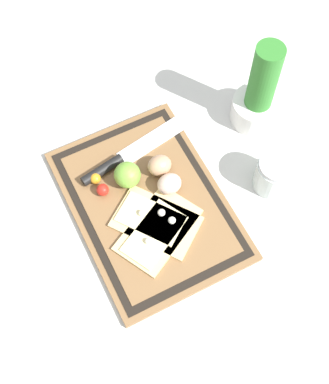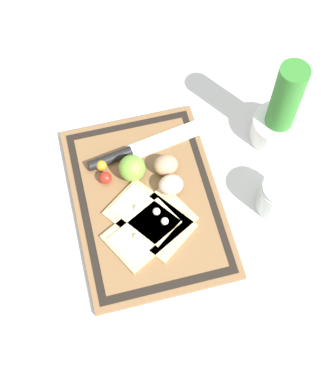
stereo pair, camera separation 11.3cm
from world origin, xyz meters
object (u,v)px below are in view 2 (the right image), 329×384
at_px(lime, 132,168).
at_px(cherry_tomato_red, 106,178).
at_px(pizza_slice_near, 149,228).
at_px(herb_pot, 280,116).
at_px(egg_pink, 171,185).
at_px(egg_brown, 166,165).
at_px(pizza_slice_far, 149,218).
at_px(sauce_jar, 278,198).
at_px(cherry_tomato_yellow, 101,165).
at_px(knife, 127,153).

xyz_separation_m(lime, cherry_tomato_red, (0.00, -0.06, -0.02)).
height_order(pizza_slice_near, herb_pot, herb_pot).
xyz_separation_m(pizza_slice_near, egg_pink, (-0.08, 0.07, 0.02)).
height_order(pizza_slice_near, egg_brown, egg_brown).
bearing_deg(pizza_slice_far, lime, -175.38).
height_order(egg_brown, sauce_jar, sauce_jar).
height_order(cherry_tomato_yellow, sauce_jar, sauce_jar).
distance_m(pizza_slice_near, egg_pink, 0.10).
bearing_deg(pizza_slice_near, sauce_jar, 88.89).
distance_m(egg_pink, cherry_tomato_red, 0.14).
distance_m(pizza_slice_near, herb_pot, 0.38).
bearing_deg(pizza_slice_near, lime, -178.42).
height_order(egg_pink, sauce_jar, sauce_jar).
xyz_separation_m(lime, herb_pot, (-0.03, 0.34, 0.04)).
distance_m(knife, herb_pot, 0.35).
relative_size(pizza_slice_near, egg_brown, 3.93).
bearing_deg(cherry_tomato_yellow, lime, 62.72).
relative_size(egg_pink, sauce_jar, 0.61).
relative_size(lime, herb_pot, 0.25).
xyz_separation_m(egg_brown, egg_pink, (0.05, -0.00, 0.00)).
relative_size(cherry_tomato_red, cherry_tomato_yellow, 1.11).
height_order(lime, sauce_jar, sauce_jar).
bearing_deg(lime, pizza_slice_near, 1.58).
xyz_separation_m(cherry_tomato_red, cherry_tomato_yellow, (-0.03, -0.00, -0.00)).
height_order(knife, egg_brown, egg_brown).
height_order(pizza_slice_near, lime, lime).
bearing_deg(pizza_slice_near, pizza_slice_far, 165.52).
xyz_separation_m(pizza_slice_far, egg_brown, (-0.11, 0.06, 0.02)).
xyz_separation_m(pizza_slice_far, knife, (-0.16, -0.01, 0.00)).
height_order(lime, cherry_tomato_red, lime).
relative_size(lime, cherry_tomato_red, 2.15).
bearing_deg(sauce_jar, cherry_tomato_red, -112.06).
bearing_deg(pizza_slice_far, herb_pot, 113.19).
bearing_deg(egg_pink, cherry_tomato_yellow, -123.63).
xyz_separation_m(egg_pink, herb_pot, (-0.08, 0.27, 0.04)).
bearing_deg(egg_pink, cherry_tomato_red, -113.11).
bearing_deg(knife, egg_pink, 34.10).
height_order(lime, cherry_tomato_yellow, lime).
xyz_separation_m(egg_brown, herb_pot, (-0.04, 0.26, 0.04)).
bearing_deg(egg_brown, cherry_tomato_red, -92.69).
relative_size(pizza_slice_near, pizza_slice_far, 1.04).
xyz_separation_m(cherry_tomato_yellow, herb_pot, (0.00, 0.40, 0.05)).
xyz_separation_m(pizza_slice_near, lime, (-0.13, -0.00, 0.02)).
relative_size(pizza_slice_far, sauce_jar, 2.34).
bearing_deg(cherry_tomato_yellow, sauce_jar, 63.52).
distance_m(pizza_slice_far, egg_brown, 0.12).
bearing_deg(lime, egg_brown, 84.42).
distance_m(knife, cherry_tomato_yellow, 0.06).
height_order(knife, sauce_jar, sauce_jar).
height_order(egg_brown, herb_pot, herb_pot).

